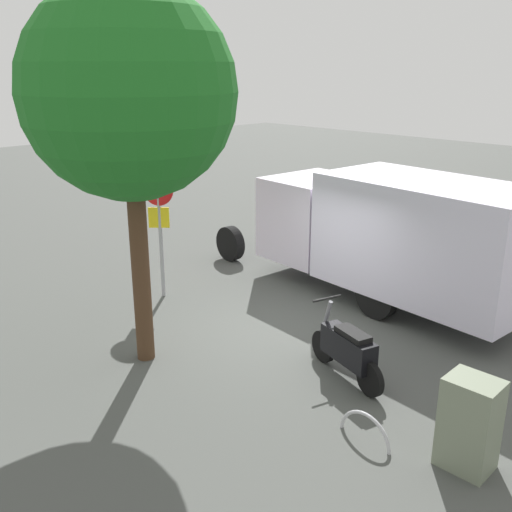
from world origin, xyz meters
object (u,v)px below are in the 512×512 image
object	(u,v)px
street_tree	(129,93)
motorcycle	(347,349)
bike_rack_hoop	(365,440)
box_truck_near	(386,230)
stop_sign	(159,214)
utility_cabinet	(469,424)

from	to	relation	value
street_tree	motorcycle	bearing A→B (deg)	-146.22
street_tree	bike_rack_hoop	world-z (taller)	street_tree
box_truck_near	stop_sign	xyz separation A→B (m)	(3.42, 3.39, 0.32)
bike_rack_hoop	motorcycle	bearing A→B (deg)	-43.95
motorcycle	street_tree	bearing A→B (deg)	49.76
stop_sign	utility_cabinet	size ratio (longest dim) A/B	2.28
utility_cabinet	bike_rack_hoop	xyz separation A→B (m)	(1.20, 0.47, -0.62)
motorcycle	stop_sign	bearing A→B (deg)	16.37
motorcycle	bike_rack_hoop	distance (m)	1.73
stop_sign	bike_rack_hoop	distance (m)	6.56
box_truck_near	street_tree	bearing A→B (deg)	80.30
motorcycle	utility_cabinet	world-z (taller)	utility_cabinet
box_truck_near	bike_rack_hoop	distance (m)	5.50
utility_cabinet	motorcycle	bearing A→B (deg)	-15.74
box_truck_near	motorcycle	xyz separation A→B (m)	(-1.58, 3.35, -1.03)
stop_sign	utility_cabinet	distance (m)	7.52
street_tree	stop_sign	bearing A→B (deg)	-41.68
motorcycle	bike_rack_hoop	world-z (taller)	motorcycle
bike_rack_hoop	street_tree	bearing A→B (deg)	10.88
motorcycle	stop_sign	distance (m)	5.18
box_truck_near	utility_cabinet	xyz separation A→B (m)	(-3.97, 4.03, -0.93)
street_tree	box_truck_near	bearing A→B (deg)	-103.79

